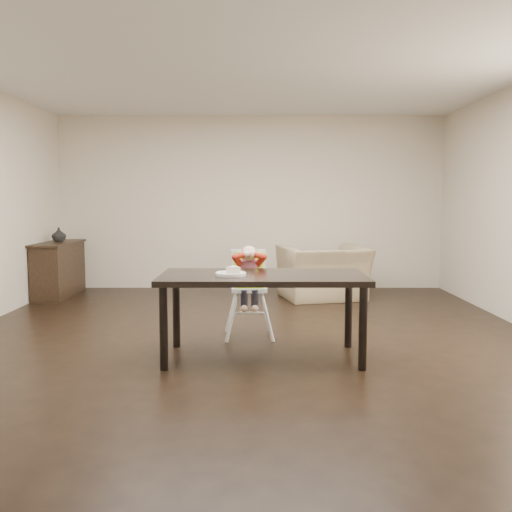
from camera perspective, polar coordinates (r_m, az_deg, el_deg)
The scene contains 8 objects.
ground at distance 5.67m, azimuth -0.87°, elevation -8.68°, with size 7.00×7.00×0.00m, color black.
room_walls at distance 5.51m, azimuth -0.90°, elevation 10.37°, with size 6.02×7.02×2.71m.
dining_table at distance 5.02m, azimuth 0.69°, elevation -2.74°, with size 1.80×0.90×0.75m.
high_chair at distance 5.82m, azimuth -0.72°, elevation -1.66°, with size 0.41×0.41×0.94m.
plate at distance 4.94m, azimuth -2.44°, elevation -1.64°, with size 0.35×0.35×0.08m.
armchair at distance 8.08m, azimuth 6.78°, elevation -0.78°, with size 1.14×0.74×1.00m, color tan.
sideboard at distance 8.74m, azimuth -19.12°, elevation -1.25°, with size 0.44×1.26×0.79m.
vase at distance 8.74m, azimuth -19.11°, elevation 2.00°, with size 0.20×0.21×0.20m, color #99999E.
Camera 1 is at (0.09, -5.49, 1.41)m, focal length 40.00 mm.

